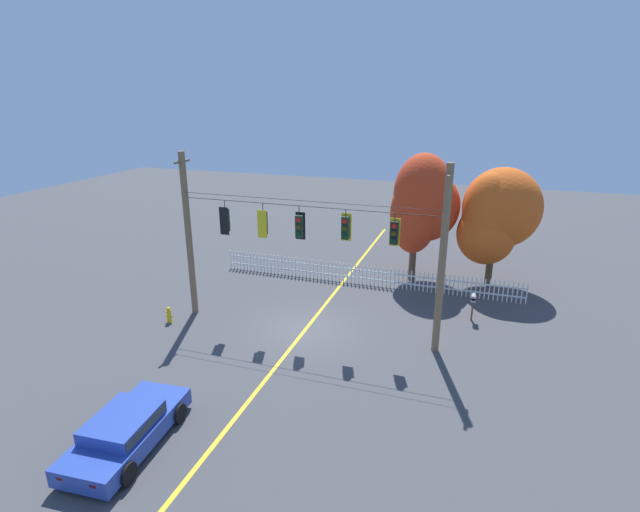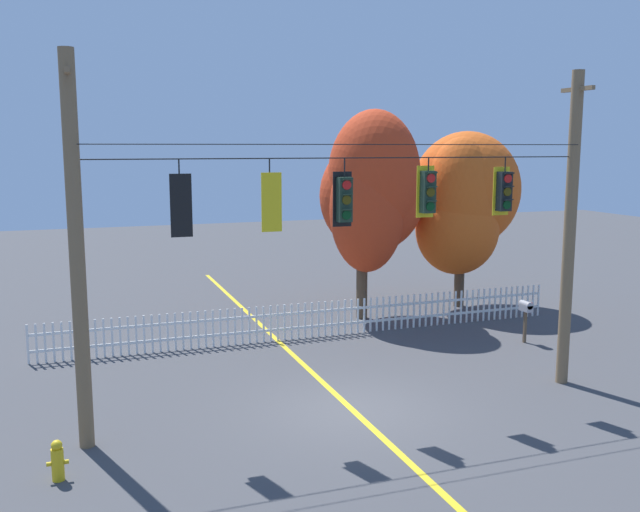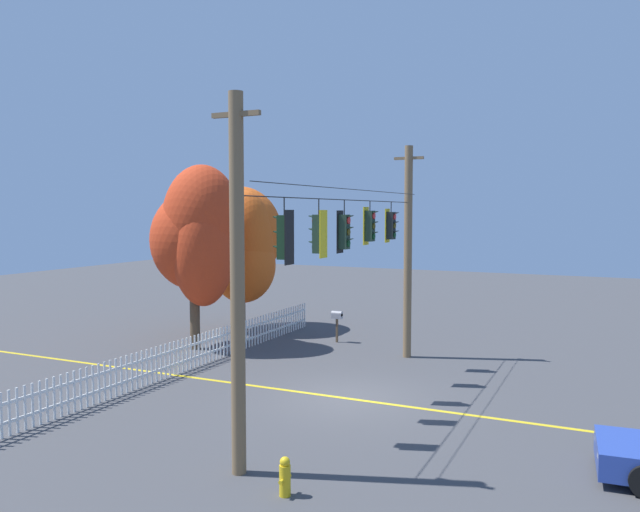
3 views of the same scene
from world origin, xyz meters
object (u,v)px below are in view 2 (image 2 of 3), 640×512
(traffic_signal_northbound_secondary, at_px, (504,191))
(traffic_signal_southbound_primary, at_px, (344,199))
(autumn_maple_mid, at_px, (463,202))
(roadside_mailbox, at_px, (526,309))
(fire_hydrant, at_px, (58,461))
(traffic_signal_eastbound_side, at_px, (270,202))
(traffic_signal_westbound_side, at_px, (428,192))
(autumn_maple_near_fence, at_px, (372,192))
(traffic_signal_northbound_primary, at_px, (180,205))

(traffic_signal_northbound_secondary, bearing_deg, traffic_signal_southbound_primary, 179.99)
(traffic_signal_southbound_primary, distance_m, autumn_maple_mid, 11.58)
(traffic_signal_southbound_primary, bearing_deg, roadside_mailbox, 24.92)
(traffic_signal_southbound_primary, height_order, fire_hydrant, traffic_signal_southbound_primary)
(traffic_signal_northbound_secondary, bearing_deg, roadside_mailbox, 46.09)
(traffic_signal_eastbound_side, xyz_separation_m, traffic_signal_northbound_secondary, (5.72, 0.02, 0.09))
(traffic_signal_westbound_side, distance_m, autumn_maple_mid, 10.30)
(autumn_maple_near_fence, height_order, roadside_mailbox, autumn_maple_near_fence)
(traffic_signal_westbound_side, bearing_deg, traffic_signal_northbound_secondary, -0.01)
(traffic_signal_southbound_primary, xyz_separation_m, traffic_signal_westbound_side, (2.03, -0.00, 0.12))
(traffic_signal_northbound_secondary, relative_size, roadside_mailbox, 1.06)
(fire_hydrant, height_order, roadside_mailbox, roadside_mailbox)
(traffic_signal_eastbound_side, relative_size, traffic_signal_northbound_secondary, 1.10)
(autumn_maple_near_fence, bearing_deg, traffic_signal_eastbound_side, -126.25)
(traffic_signal_eastbound_side, height_order, autumn_maple_near_fence, autumn_maple_near_fence)
(fire_hydrant, bearing_deg, autumn_maple_near_fence, 42.30)
(traffic_signal_northbound_secondary, distance_m, autumn_maple_near_fence, 7.93)
(traffic_signal_westbound_side, xyz_separation_m, roadside_mailbox, (5.29, 3.40, -3.89))
(traffic_signal_eastbound_side, relative_size, autumn_maple_mid, 0.23)
(fire_hydrant, distance_m, roadside_mailbox, 14.21)
(traffic_signal_eastbound_side, height_order, traffic_signal_westbound_side, same)
(traffic_signal_southbound_primary, height_order, autumn_maple_mid, autumn_maple_mid)
(fire_hydrant, bearing_deg, traffic_signal_southbound_primary, 12.70)
(traffic_signal_eastbound_side, xyz_separation_m, roadside_mailbox, (8.99, 3.42, -3.76))
(traffic_signal_southbound_primary, relative_size, traffic_signal_northbound_secondary, 1.09)
(traffic_signal_eastbound_side, xyz_separation_m, autumn_maple_near_fence, (5.82, 7.93, -0.39))
(traffic_signal_westbound_side, xyz_separation_m, autumn_maple_near_fence, (2.12, 7.91, -0.51))
(traffic_signal_eastbound_side, bearing_deg, traffic_signal_westbound_side, 0.30)
(autumn_maple_near_fence, bearing_deg, autumn_maple_mid, 6.41)
(autumn_maple_near_fence, bearing_deg, fire_hydrant, -137.70)
(traffic_signal_eastbound_side, distance_m, traffic_signal_westbound_side, 3.70)
(autumn_maple_mid, bearing_deg, fire_hydrant, -145.32)
(roadside_mailbox, bearing_deg, traffic_signal_southbound_primary, -155.08)
(autumn_maple_mid, relative_size, roadside_mailbox, 5.02)
(traffic_signal_southbound_primary, relative_size, autumn_maple_mid, 0.23)
(traffic_signal_northbound_secondary, xyz_separation_m, roadside_mailbox, (3.27, 3.40, -3.86))
(autumn_maple_mid, bearing_deg, traffic_signal_northbound_secondary, -115.26)
(traffic_signal_westbound_side, height_order, traffic_signal_northbound_secondary, same)
(traffic_signal_eastbound_side, bearing_deg, autumn_maple_mid, 40.90)
(traffic_signal_eastbound_side, height_order, fire_hydrant, traffic_signal_eastbound_side)
(autumn_maple_near_fence, bearing_deg, traffic_signal_northbound_secondary, -90.73)
(traffic_signal_southbound_primary, height_order, autumn_maple_near_fence, autumn_maple_near_fence)
(traffic_signal_southbound_primary, bearing_deg, fire_hydrant, -167.30)
(traffic_signal_eastbound_side, xyz_separation_m, fire_hydrant, (-4.38, -1.34, -4.44))
(fire_hydrant, bearing_deg, traffic_signal_northbound_primary, 28.07)
(traffic_signal_northbound_primary, xyz_separation_m, fire_hydrant, (-2.52, -1.34, -4.42))
(autumn_maple_near_fence, bearing_deg, traffic_signal_westbound_side, -104.99)
(traffic_signal_eastbound_side, distance_m, autumn_maple_mid, 12.80)
(traffic_signal_eastbound_side, bearing_deg, fire_hydrant, -162.93)
(traffic_signal_southbound_primary, bearing_deg, autumn_maple_mid, 46.27)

